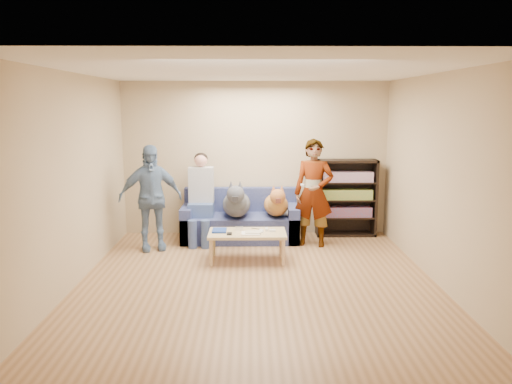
{
  "coord_description": "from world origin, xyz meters",
  "views": [
    {
      "loc": [
        -0.09,
        -5.98,
        2.21
      ],
      "look_at": [
        0.0,
        1.2,
        0.95
      ],
      "focal_mm": 35.0,
      "sensor_mm": 36.0,
      "label": 1
    }
  ],
  "objects_px": {
    "person_standing_left": "(150,198)",
    "notebook_blue": "(219,230)",
    "person_seated": "(201,195)",
    "camera_silver": "(239,228)",
    "dog_tan": "(276,204)",
    "bookshelf": "(346,196)",
    "coffee_table": "(247,235)",
    "person_standing_right": "(314,193)",
    "dog_gray": "(236,203)",
    "sofa": "(240,222)"
  },
  "relations": [
    {
      "from": "person_seated",
      "to": "camera_silver",
      "type": "bearing_deg",
      "value": -55.68
    },
    {
      "from": "notebook_blue",
      "to": "person_seated",
      "type": "height_order",
      "value": "person_seated"
    },
    {
      "from": "person_standing_right",
      "to": "dog_gray",
      "type": "relative_size",
      "value": 1.33
    },
    {
      "from": "sofa",
      "to": "coffee_table",
      "type": "bearing_deg",
      "value": -84.1
    },
    {
      "from": "dog_tan",
      "to": "coffee_table",
      "type": "xyz_separation_m",
      "value": [
        -0.47,
        -1.01,
        -0.26
      ]
    },
    {
      "from": "camera_silver",
      "to": "dog_gray",
      "type": "relative_size",
      "value": 0.09
    },
    {
      "from": "person_standing_left",
      "to": "coffee_table",
      "type": "distance_m",
      "value": 1.65
    },
    {
      "from": "camera_silver",
      "to": "dog_gray",
      "type": "xyz_separation_m",
      "value": [
        -0.06,
        0.83,
        0.21
      ]
    },
    {
      "from": "sofa",
      "to": "person_seated",
      "type": "height_order",
      "value": "person_seated"
    },
    {
      "from": "notebook_blue",
      "to": "dog_gray",
      "type": "relative_size",
      "value": 0.2
    },
    {
      "from": "bookshelf",
      "to": "dog_tan",
      "type": "bearing_deg",
      "value": -161.59
    },
    {
      "from": "person_standing_right",
      "to": "dog_gray",
      "type": "height_order",
      "value": "person_standing_right"
    },
    {
      "from": "camera_silver",
      "to": "bookshelf",
      "type": "xyz_separation_m",
      "value": [
        1.8,
        1.29,
        0.23
      ]
    },
    {
      "from": "notebook_blue",
      "to": "dog_gray",
      "type": "distance_m",
      "value": 0.95
    },
    {
      "from": "person_seated",
      "to": "bookshelf",
      "type": "height_order",
      "value": "person_seated"
    },
    {
      "from": "dog_gray",
      "to": "coffee_table",
      "type": "xyz_separation_m",
      "value": [
        0.18,
        -0.95,
        -0.28
      ]
    },
    {
      "from": "person_standing_right",
      "to": "sofa",
      "type": "xyz_separation_m",
      "value": [
        -1.16,
        0.39,
        -0.56
      ]
    },
    {
      "from": "person_standing_right",
      "to": "coffee_table",
      "type": "bearing_deg",
      "value": -128.33
    },
    {
      "from": "sofa",
      "to": "person_seated",
      "type": "relative_size",
      "value": 1.29
    },
    {
      "from": "notebook_blue",
      "to": "bookshelf",
      "type": "xyz_separation_m",
      "value": [
        2.08,
        1.36,
        0.25
      ]
    },
    {
      "from": "bookshelf",
      "to": "sofa",
      "type": "bearing_deg",
      "value": -172.6
    },
    {
      "from": "person_standing_left",
      "to": "bookshelf",
      "type": "distance_m",
      "value": 3.27
    },
    {
      "from": "person_seated",
      "to": "dog_gray",
      "type": "distance_m",
      "value": 0.6
    },
    {
      "from": "dog_gray",
      "to": "sofa",
      "type": "bearing_deg",
      "value": 76.08
    },
    {
      "from": "dog_gray",
      "to": "dog_tan",
      "type": "relative_size",
      "value": 1.1
    },
    {
      "from": "camera_silver",
      "to": "dog_gray",
      "type": "height_order",
      "value": "dog_gray"
    },
    {
      "from": "notebook_blue",
      "to": "dog_tan",
      "type": "bearing_deg",
      "value": 47.89
    },
    {
      "from": "person_standing_right",
      "to": "coffee_table",
      "type": "distance_m",
      "value": 1.38
    },
    {
      "from": "sofa",
      "to": "dog_tan",
      "type": "bearing_deg",
      "value": -16.02
    },
    {
      "from": "camera_silver",
      "to": "person_seated",
      "type": "relative_size",
      "value": 0.07
    },
    {
      "from": "person_seated",
      "to": "notebook_blue",
      "type": "bearing_deg",
      "value": -70.42
    },
    {
      "from": "person_standing_right",
      "to": "bookshelf",
      "type": "height_order",
      "value": "person_standing_right"
    },
    {
      "from": "person_seated",
      "to": "coffee_table",
      "type": "xyz_separation_m",
      "value": [
        0.76,
        -1.05,
        -0.4
      ]
    },
    {
      "from": "person_standing_left",
      "to": "notebook_blue",
      "type": "height_order",
      "value": "person_standing_left"
    },
    {
      "from": "person_standing_right",
      "to": "notebook_blue",
      "type": "distance_m",
      "value": 1.67
    },
    {
      "from": "person_standing_right",
      "to": "notebook_blue",
      "type": "xyz_separation_m",
      "value": [
        -1.44,
        -0.73,
        -0.41
      ]
    },
    {
      "from": "notebook_blue",
      "to": "camera_silver",
      "type": "distance_m",
      "value": 0.29
    },
    {
      "from": "camera_silver",
      "to": "sofa",
      "type": "bearing_deg",
      "value": 90.1
    },
    {
      "from": "dog_tan",
      "to": "coffee_table",
      "type": "bearing_deg",
      "value": -114.84
    },
    {
      "from": "camera_silver",
      "to": "sofa",
      "type": "relative_size",
      "value": 0.06
    },
    {
      "from": "person_seated",
      "to": "dog_gray",
      "type": "xyz_separation_m",
      "value": [
        0.58,
        -0.1,
        -0.12
      ]
    },
    {
      "from": "dog_tan",
      "to": "bookshelf",
      "type": "bearing_deg",
      "value": 18.41
    },
    {
      "from": "notebook_blue",
      "to": "coffee_table",
      "type": "bearing_deg",
      "value": -7.13
    },
    {
      "from": "dog_gray",
      "to": "camera_silver",
      "type": "bearing_deg",
      "value": -85.91
    },
    {
      "from": "person_standing_right",
      "to": "notebook_blue",
      "type": "bearing_deg",
      "value": -138.35
    },
    {
      "from": "camera_silver",
      "to": "person_standing_right",
      "type": "bearing_deg",
      "value": 29.83
    },
    {
      "from": "person_standing_left",
      "to": "notebook_blue",
      "type": "bearing_deg",
      "value": -43.84
    },
    {
      "from": "camera_silver",
      "to": "coffee_table",
      "type": "xyz_separation_m",
      "value": [
        0.12,
        -0.12,
        -0.07
      ]
    },
    {
      "from": "person_standing_left",
      "to": "person_seated",
      "type": "height_order",
      "value": "person_standing_left"
    },
    {
      "from": "dog_gray",
      "to": "bookshelf",
      "type": "relative_size",
      "value": 0.98
    }
  ]
}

